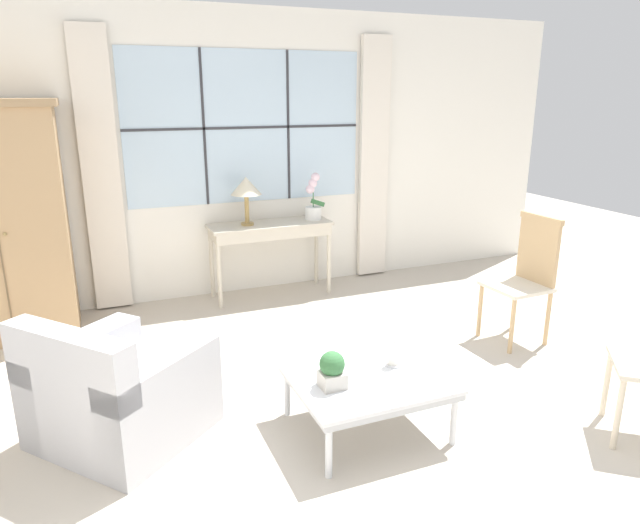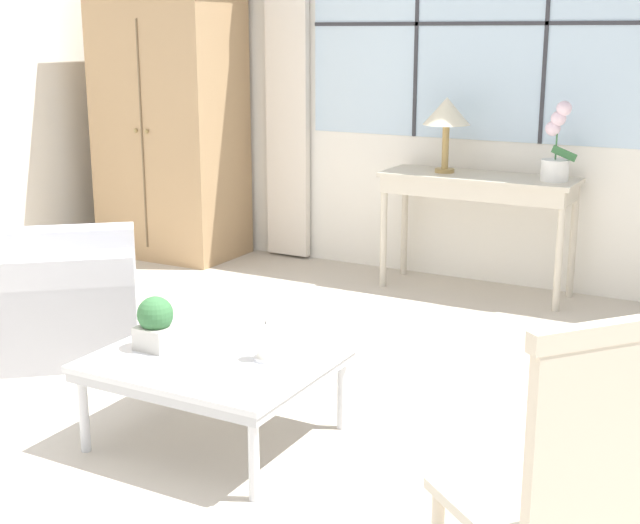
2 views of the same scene
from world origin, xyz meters
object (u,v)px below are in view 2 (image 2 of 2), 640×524
Objects in this scene: table_lamp at (447,114)px; coffee_table at (215,364)px; potted_plant_small at (156,323)px; potted_orchid at (556,150)px; pillar_candle at (266,343)px; console_table at (478,189)px; accent_chair_wooden at (571,485)px; armchair_upholstered at (50,297)px; armoire at (170,122)px.

coffee_table is at bearing -89.52° from table_lamp.
table_lamp reaches higher than potted_plant_small.
potted_orchid is 0.53× the size of coffee_table.
coffee_table is at bearing -165.76° from pillar_candle.
console_table is 2.53m from pillar_candle.
table_lamp is at bearing 115.68° from accent_chair_wooden.
table_lamp is 0.46× the size of accent_chair_wooden.
armchair_upholstered is 1.29m from potted_plant_small.
pillar_candle is at bearing -15.28° from armchair_upholstered.
pillar_candle is (-1.38, 0.83, -0.14)m from accent_chair_wooden.
potted_orchid reaches higher than armchair_upholstered.
armoire is at bearing 126.50° from potted_plant_small.
coffee_table is 0.24m from pillar_candle.
coffee_table is (-0.21, -2.57, -0.34)m from console_table.
accent_chair_wooden is (1.61, -3.35, -0.55)m from table_lamp.
console_table is 2.66m from armchair_upholstered.
pillar_candle is at bearing -84.80° from table_lamp.
potted_orchid is 2.83m from potted_plant_small.
potted_orchid is 2.17× the size of potted_plant_small.
armchair_upholstered is 3.26m from accent_chair_wooden.
console_table is 1.36× the size of coffee_table.
table_lamp is at bearing 84.90° from potted_plant_small.
armchair_upholstered reaches higher than console_table.
potted_orchid reaches higher than console_table.
accent_chair_wooden is 1.78m from coffee_table.
console_table is at bearing 79.95° from potted_plant_small.
table_lamp is 2.64m from armchair_upholstered.
table_lamp is (-0.23, 0.00, 0.46)m from console_table.
potted_plant_small is 0.48m from pillar_candle.
accent_chair_wooden reaches higher than coffee_table.
armchair_upholstered is 1.16× the size of accent_chair_wooden.
pillar_candle reaches higher than coffee_table.
potted_plant_small is at bearing -95.10° from table_lamp.
armoire is 2.11m from table_lamp.
accent_chair_wooden is (1.38, -3.35, -0.09)m from console_table.
potted_orchid is 2.62m from pillar_candle.
console_table is at bearing 52.19° from armchair_upholstered.
table_lamp reaches higher than accent_chair_wooden.
potted_orchid is 0.40× the size of armchair_upholstered.
coffee_table is at bearing 10.72° from potted_plant_small.
armoire is 2.35m from console_table.
armoire is 2.18× the size of coffee_table.
pillar_candle is at bearing -90.02° from console_table.
potted_orchid is at bearing 70.44° from potted_plant_small.
pillar_candle is at bearing 12.31° from potted_plant_small.
accent_chair_wooden is at bearing -67.59° from console_table.
coffee_table is at bearing -49.37° from armoire.
pillar_candle is at bearing 14.24° from coffee_table.
console_table reaches higher than coffee_table.
pillar_candle is at bearing -46.09° from armoire.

